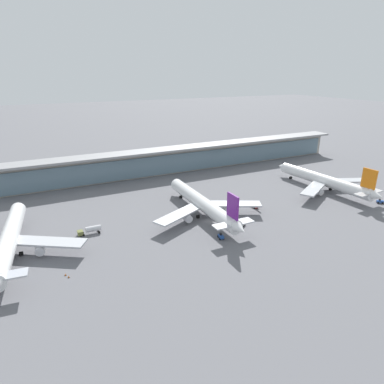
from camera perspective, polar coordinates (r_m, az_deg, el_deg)
ground_plane at (r=135.75m, az=2.92°, el=-5.10°), size 1200.00×1200.00×0.00m
airliner_left_stand at (r=125.33m, az=-29.00°, el=-7.31°), size 48.86×63.88×17.01m
airliner_centre_stand at (r=139.27m, az=1.88°, el=-2.02°), size 49.13×63.72×17.01m
airliner_right_stand at (r=181.92m, az=21.89°, el=1.84°), size 49.04×63.88×17.01m
service_truck_near_nose_white at (r=132.97m, az=8.66°, el=-5.47°), size 3.32×3.03×2.05m
service_truck_under_wing_red at (r=151.62m, az=10.62°, el=-2.34°), size 2.11×6.85×2.70m
service_truck_mid_apron_blue at (r=176.76m, az=29.62°, el=-1.43°), size 3.30×3.11×2.05m
service_truck_by_tail_olive at (r=130.89m, az=-17.08°, el=-6.20°), size 8.63×2.59×2.95m
service_truck_on_taxiway_blue at (r=122.51m, az=4.99°, el=-7.63°), size 2.16×3.11×2.05m
terminal_building at (r=195.46m, az=-7.45°, el=5.10°), size 270.21×12.80×15.20m
safety_cone_alpha at (r=107.73m, az=-20.45°, el=-13.50°), size 0.62×0.62×0.70m
safety_cone_charlie at (r=109.06m, az=-20.94°, el=-13.12°), size 0.62×0.62×0.70m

